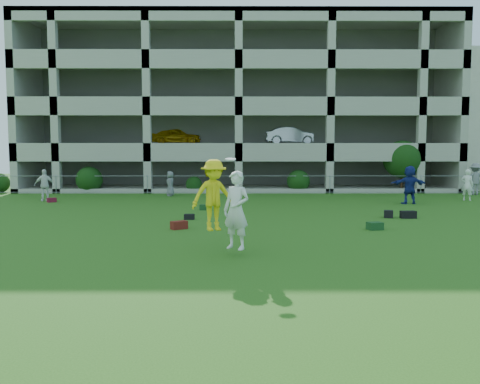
{
  "coord_description": "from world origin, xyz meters",
  "views": [
    {
      "loc": [
        -0.04,
        -11.64,
        2.59
      ],
      "look_at": [
        0.02,
        3.0,
        1.4
      ],
      "focal_mm": 35.0,
      "sensor_mm": 36.0,
      "label": 1
    }
  ],
  "objects_px": {
    "bystander_c": "(170,184)",
    "parking_garage": "(239,113)",
    "bystander_b": "(44,185)",
    "crate_d": "(388,214)",
    "bystander_e": "(467,185)",
    "frisbee_contest": "(220,199)",
    "bystander_f": "(475,179)",
    "bystander_d": "(409,185)"
  },
  "relations": [
    {
      "from": "frisbee_contest",
      "to": "bystander_f",
      "type": "bearing_deg",
      "value": 48.17
    },
    {
      "from": "bystander_b",
      "to": "bystander_e",
      "type": "xyz_separation_m",
      "value": [
        23.49,
        0.03,
        -0.0
      ]
    },
    {
      "from": "bystander_e",
      "to": "crate_d",
      "type": "distance_m",
      "value": 9.66
    },
    {
      "from": "bystander_e",
      "to": "bystander_f",
      "type": "height_order",
      "value": "bystander_f"
    },
    {
      "from": "bystander_e",
      "to": "bystander_d",
      "type": "bearing_deg",
      "value": 62.87
    },
    {
      "from": "bystander_b",
      "to": "bystander_e",
      "type": "bearing_deg",
      "value": -13.95
    },
    {
      "from": "parking_garage",
      "to": "crate_d",
      "type": "bearing_deg",
      "value": -73.41
    },
    {
      "from": "bystander_d",
      "to": "bystander_f",
      "type": "xyz_separation_m",
      "value": [
        6.14,
        5.35,
        0.01
      ]
    },
    {
      "from": "frisbee_contest",
      "to": "parking_garage",
      "type": "bearing_deg",
      "value": 88.92
    },
    {
      "from": "bystander_b",
      "to": "bystander_c",
      "type": "relative_size",
      "value": 1.15
    },
    {
      "from": "bystander_b",
      "to": "parking_garage",
      "type": "height_order",
      "value": "parking_garage"
    },
    {
      "from": "bystander_e",
      "to": "bystander_f",
      "type": "distance_m",
      "value": 4.34
    },
    {
      "from": "bystander_e",
      "to": "crate_d",
      "type": "bearing_deg",
      "value": 85.84
    },
    {
      "from": "crate_d",
      "to": "parking_garage",
      "type": "bearing_deg",
      "value": 106.59
    },
    {
      "from": "bystander_b",
      "to": "bystander_e",
      "type": "distance_m",
      "value": 23.49
    },
    {
      "from": "bystander_d",
      "to": "crate_d",
      "type": "xyz_separation_m",
      "value": [
        -2.78,
        -5.31,
        -0.85
      ]
    },
    {
      "from": "bystander_d",
      "to": "crate_d",
      "type": "distance_m",
      "value": 6.06
    },
    {
      "from": "bystander_e",
      "to": "frisbee_contest",
      "type": "height_order",
      "value": "frisbee_contest"
    },
    {
      "from": "parking_garage",
      "to": "bystander_f",
      "type": "bearing_deg",
      "value": -33.11
    },
    {
      "from": "frisbee_contest",
      "to": "parking_garage",
      "type": "height_order",
      "value": "parking_garage"
    },
    {
      "from": "bystander_b",
      "to": "bystander_f",
      "type": "distance_m",
      "value": 26.05
    },
    {
      "from": "bystander_c",
      "to": "bystander_f",
      "type": "bearing_deg",
      "value": 78.77
    },
    {
      "from": "bystander_d",
      "to": "parking_garage",
      "type": "distance_m",
      "value": 18.26
    },
    {
      "from": "bystander_c",
      "to": "parking_garage",
      "type": "relative_size",
      "value": 0.05
    },
    {
      "from": "bystander_f",
      "to": "parking_garage",
      "type": "relative_size",
      "value": 0.07
    },
    {
      "from": "bystander_b",
      "to": "bystander_c",
      "type": "bearing_deg",
      "value": 9.64
    },
    {
      "from": "crate_d",
      "to": "frisbee_contest",
      "type": "bearing_deg",
      "value": -134.7
    },
    {
      "from": "crate_d",
      "to": "bystander_f",
      "type": "bearing_deg",
      "value": 50.1
    },
    {
      "from": "bystander_f",
      "to": "frisbee_contest",
      "type": "height_order",
      "value": "frisbee_contest"
    },
    {
      "from": "parking_garage",
      "to": "bystander_c",
      "type": "bearing_deg",
      "value": -111.64
    },
    {
      "from": "bystander_f",
      "to": "frisbee_contest",
      "type": "xyz_separation_m",
      "value": [
        -15.52,
        -17.34,
        0.4
      ]
    },
    {
      "from": "bystander_e",
      "to": "bystander_f",
      "type": "xyz_separation_m",
      "value": [
        2.29,
        3.68,
        0.13
      ]
    },
    {
      "from": "bystander_c",
      "to": "crate_d",
      "type": "relative_size",
      "value": 4.37
    },
    {
      "from": "bystander_e",
      "to": "frisbee_contest",
      "type": "relative_size",
      "value": 0.76
    },
    {
      "from": "bystander_c",
      "to": "crate_d",
      "type": "bearing_deg",
      "value": 32.64
    },
    {
      "from": "bystander_c",
      "to": "frisbee_contest",
      "type": "relative_size",
      "value": 0.66
    },
    {
      "from": "bystander_f",
      "to": "crate_d",
      "type": "height_order",
      "value": "bystander_f"
    },
    {
      "from": "bystander_e",
      "to": "crate_d",
      "type": "relative_size",
      "value": 5.01
    },
    {
      "from": "bystander_e",
      "to": "bystander_f",
      "type": "bearing_deg",
      "value": -82.65
    },
    {
      "from": "bystander_b",
      "to": "parking_garage",
      "type": "bearing_deg",
      "value": 37.38
    },
    {
      "from": "bystander_c",
      "to": "bystander_e",
      "type": "relative_size",
      "value": 0.87
    },
    {
      "from": "bystander_d",
      "to": "bystander_e",
      "type": "height_order",
      "value": "bystander_d"
    }
  ]
}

